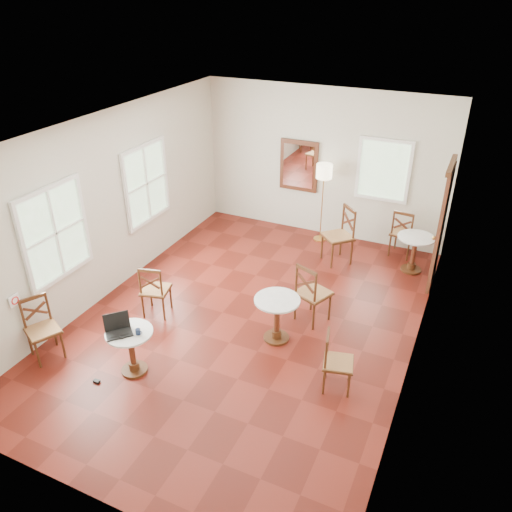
{
  "coord_description": "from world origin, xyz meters",
  "views": [
    {
      "loc": [
        2.85,
        -5.87,
        4.75
      ],
      "look_at": [
        0.0,
        0.3,
        1.0
      ],
      "focal_mm": 35.49,
      "sensor_mm": 36.0,
      "label": 1
    }
  ],
  "objects_px": {
    "chair_near_a": "(155,290)",
    "chair_near_b": "(42,329)",
    "chair_back_a": "(403,233)",
    "chair_mid_b": "(337,362)",
    "water_glass": "(120,327)",
    "cafe_table_mid": "(277,315)",
    "cafe_table_back": "(414,250)",
    "power_adapter": "(97,381)",
    "navy_mug": "(138,332)",
    "chair_back_b": "(339,236)",
    "mouse": "(121,337)",
    "floor_lamp": "(324,177)",
    "cafe_table_near": "(131,347)",
    "laptop": "(118,328)",
    "chair_mid_a": "(312,293)"
  },
  "relations": [
    {
      "from": "chair_near_a",
      "to": "chair_near_b",
      "type": "relative_size",
      "value": 0.98
    },
    {
      "from": "chair_near_a",
      "to": "chair_back_a",
      "type": "height_order",
      "value": "chair_back_a"
    },
    {
      "from": "chair_mid_b",
      "to": "water_glass",
      "type": "relative_size",
      "value": 9.04
    },
    {
      "from": "cafe_table_mid",
      "to": "chair_mid_b",
      "type": "height_order",
      "value": "chair_mid_b"
    },
    {
      "from": "cafe_table_back",
      "to": "power_adapter",
      "type": "height_order",
      "value": "cafe_table_back"
    },
    {
      "from": "chair_mid_b",
      "to": "navy_mug",
      "type": "distance_m",
      "value": 2.6
    },
    {
      "from": "chair_back_b",
      "to": "mouse",
      "type": "bearing_deg",
      "value": -66.12
    },
    {
      "from": "chair_near_b",
      "to": "chair_mid_b",
      "type": "bearing_deg",
      "value": -47.2
    },
    {
      "from": "cafe_table_mid",
      "to": "mouse",
      "type": "distance_m",
      "value": 2.22
    },
    {
      "from": "cafe_table_mid",
      "to": "navy_mug",
      "type": "bearing_deg",
      "value": -132.85
    },
    {
      "from": "navy_mug",
      "to": "water_glass",
      "type": "distance_m",
      "value": 0.29
    },
    {
      "from": "mouse",
      "to": "floor_lamp",
      "type": "bearing_deg",
      "value": 53.87
    },
    {
      "from": "floor_lamp",
      "to": "mouse",
      "type": "distance_m",
      "value": 5.18
    },
    {
      "from": "chair_near_b",
      "to": "mouse",
      "type": "distance_m",
      "value": 1.34
    },
    {
      "from": "floor_lamp",
      "to": "navy_mug",
      "type": "distance_m",
      "value": 4.99
    },
    {
      "from": "cafe_table_mid",
      "to": "chair_mid_b",
      "type": "xyz_separation_m",
      "value": [
        1.09,
        -0.62,
        -0.02
      ]
    },
    {
      "from": "chair_back_a",
      "to": "floor_lamp",
      "type": "bearing_deg",
      "value": 8.51
    },
    {
      "from": "chair_near_b",
      "to": "chair_mid_b",
      "type": "height_order",
      "value": "chair_near_b"
    },
    {
      "from": "cafe_table_mid",
      "to": "chair_near_a",
      "type": "bearing_deg",
      "value": -174.12
    },
    {
      "from": "cafe_table_near",
      "to": "chair_back_a",
      "type": "xyz_separation_m",
      "value": [
        2.68,
        4.9,
        0.07
      ]
    },
    {
      "from": "cafe_table_near",
      "to": "navy_mug",
      "type": "bearing_deg",
      "value": 4.26
    },
    {
      "from": "chair_near_b",
      "to": "chair_back_b",
      "type": "height_order",
      "value": "chair_back_b"
    },
    {
      "from": "laptop",
      "to": "floor_lamp",
      "type": "bearing_deg",
      "value": 29.69
    },
    {
      "from": "mouse",
      "to": "navy_mug",
      "type": "xyz_separation_m",
      "value": [
        0.15,
        0.16,
        0.02
      ]
    },
    {
      "from": "chair_back_b",
      "to": "navy_mug",
      "type": "xyz_separation_m",
      "value": [
        -1.49,
        -4.14,
        0.17
      ]
    },
    {
      "from": "cafe_table_near",
      "to": "chair_mid_a",
      "type": "xyz_separation_m",
      "value": [
        1.81,
        2.14,
        0.09
      ]
    },
    {
      "from": "chair_near_b",
      "to": "power_adapter",
      "type": "xyz_separation_m",
      "value": [
        1.0,
        -0.16,
        -0.44
      ]
    },
    {
      "from": "chair_near_a",
      "to": "mouse",
      "type": "bearing_deg",
      "value": 94.5
    },
    {
      "from": "chair_near_a",
      "to": "cafe_table_mid",
      "type": "bearing_deg",
      "value": 171.49
    },
    {
      "from": "cafe_table_mid",
      "to": "cafe_table_near",
      "type": "bearing_deg",
      "value": -135.57
    },
    {
      "from": "chair_back_a",
      "to": "floor_lamp",
      "type": "relative_size",
      "value": 0.59
    },
    {
      "from": "chair_mid_b",
      "to": "chair_back_a",
      "type": "bearing_deg",
      "value": -14.52
    },
    {
      "from": "chair_near_a",
      "to": "chair_mid_a",
      "type": "distance_m",
      "value": 2.46
    },
    {
      "from": "chair_near_a",
      "to": "chair_back_b",
      "type": "xyz_separation_m",
      "value": [
        2.12,
        2.89,
        0.09
      ]
    },
    {
      "from": "chair_near_b",
      "to": "cafe_table_near",
      "type": "bearing_deg",
      "value": -52.34
    },
    {
      "from": "cafe_table_near",
      "to": "water_glass",
      "type": "xyz_separation_m",
      "value": [
        -0.14,
        -0.01,
        0.3
      ]
    },
    {
      "from": "laptop",
      "to": "navy_mug",
      "type": "xyz_separation_m",
      "value": [
        0.27,
        0.06,
        -0.02
      ]
    },
    {
      "from": "cafe_table_near",
      "to": "mouse",
      "type": "height_order",
      "value": "mouse"
    },
    {
      "from": "chair_mid_a",
      "to": "navy_mug",
      "type": "bearing_deg",
      "value": 74.18
    },
    {
      "from": "mouse",
      "to": "navy_mug",
      "type": "height_order",
      "value": "navy_mug"
    },
    {
      "from": "chair_mid_b",
      "to": "mouse",
      "type": "bearing_deg",
      "value": 97.99
    },
    {
      "from": "floor_lamp",
      "to": "cafe_table_near",
      "type": "bearing_deg",
      "value": -102.09
    },
    {
      "from": "chair_back_a",
      "to": "cafe_table_near",
      "type": "bearing_deg",
      "value": 68.99
    },
    {
      "from": "cafe_table_near",
      "to": "chair_mid_b",
      "type": "xyz_separation_m",
      "value": [
        2.59,
        0.85,
        0.01
      ]
    },
    {
      "from": "chair_near_a",
      "to": "chair_near_b",
      "type": "height_order",
      "value": "chair_near_b"
    },
    {
      "from": "mouse",
      "to": "power_adapter",
      "type": "relative_size",
      "value": 1.01
    },
    {
      "from": "cafe_table_near",
      "to": "cafe_table_back",
      "type": "bearing_deg",
      "value": 55.78
    },
    {
      "from": "floor_lamp",
      "to": "navy_mug",
      "type": "bearing_deg",
      "value": -100.47
    },
    {
      "from": "power_adapter",
      "to": "cafe_table_near",
      "type": "bearing_deg",
      "value": 51.48
    },
    {
      "from": "cafe_table_back",
      "to": "chair_near_a",
      "type": "relative_size",
      "value": 0.77
    }
  ]
}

